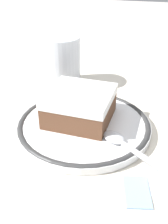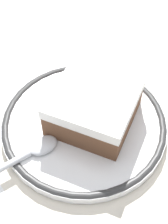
# 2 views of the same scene
# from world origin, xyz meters

# --- Properties ---
(ground_plane) EXTENTS (2.40, 2.40, 0.00)m
(ground_plane) POSITION_xyz_m (0.00, 0.00, 0.00)
(ground_plane) COLOR #B7B2A8
(placemat) EXTENTS (0.42, 0.44, 0.00)m
(placemat) POSITION_xyz_m (0.00, 0.00, 0.00)
(placemat) COLOR beige
(placemat) RESTS_ON ground_plane
(plate) EXTENTS (0.21, 0.21, 0.01)m
(plate) POSITION_xyz_m (-0.04, 0.03, 0.01)
(plate) COLOR white
(plate) RESTS_ON placemat
(cake_slice) EXTENTS (0.10, 0.11, 0.05)m
(cake_slice) POSITION_xyz_m (-0.03, 0.04, 0.04)
(cake_slice) COLOR brown
(cake_slice) RESTS_ON plate
(spoon) EXTENTS (0.09, 0.11, 0.01)m
(spoon) POSITION_xyz_m (-0.08, -0.05, 0.02)
(spoon) COLOR silver
(spoon) RESTS_ON plate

